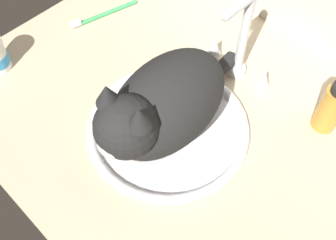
% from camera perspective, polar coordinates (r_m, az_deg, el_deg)
% --- Properties ---
extents(countertop, '(1.08, 0.72, 0.03)m').
position_cam_1_polar(countertop, '(0.88, 4.94, -2.34)').
color(countertop, '#CCB793').
rests_on(countertop, ground).
extents(sink_basin, '(0.34, 0.34, 0.02)m').
position_cam_1_polar(sink_basin, '(0.86, 0.00, -1.18)').
color(sink_basin, white).
rests_on(sink_basin, countertop).
extents(faucet, '(0.17, 0.11, 0.23)m').
position_cam_1_polar(faucet, '(0.90, 9.83, 9.86)').
color(faucet, silver).
rests_on(faucet, countertop).
extents(cat, '(0.19, 0.40, 0.21)m').
position_cam_1_polar(cat, '(0.76, -1.10, 1.71)').
color(cat, black).
rests_on(cat, sink_basin).
extents(amber_bottle, '(0.05, 0.05, 0.13)m').
position_cam_1_polar(amber_bottle, '(0.88, 21.59, 1.61)').
color(amber_bottle, gold).
rests_on(amber_bottle, countertop).
extents(toothbrush, '(0.05, 0.18, 0.02)m').
position_cam_1_polar(toothbrush, '(1.10, -8.96, 14.15)').
color(toothbrush, '#3FB266').
rests_on(toothbrush, countertop).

